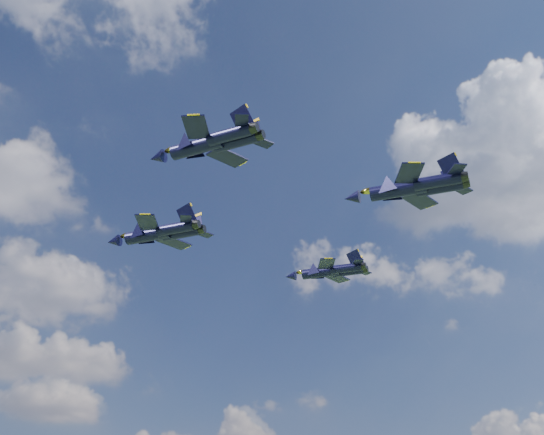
{
  "coord_description": "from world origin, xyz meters",
  "views": [
    {
      "loc": [
        -39.92,
        -72.88,
        13.46
      ],
      "look_at": [
        0.04,
        4.21,
        56.35
      ],
      "focal_mm": 45.0,
      "sensor_mm": 36.0,
      "label": 1
    }
  ],
  "objects": [
    {
      "name": "jet_left",
      "position": [
        -16.04,
        -6.21,
        57.65
      ],
      "size": [
        12.94,
        15.29,
        3.88
      ],
      "rotation": [
        0.0,
        0.0,
        0.64
      ],
      "color": "black"
    },
    {
      "name": "jet_slot",
      "position": [
        10.55,
        -10.38,
        56.36
      ],
      "size": [
        14.66,
        15.58,
        4.12
      ],
      "rotation": [
        0.0,
        0.0,
        0.73
      ],
      "color": "black"
    },
    {
      "name": "jet_lead",
      "position": [
        -13.91,
        19.03,
        56.7
      ],
      "size": [
        14.43,
        15.82,
        4.13
      ],
      "rotation": [
        0.0,
        0.0,
        0.71
      ],
      "color": "black"
    },
    {
      "name": "jet_right",
      "position": [
        15.23,
        16.89,
        55.22
      ],
      "size": [
        12.65,
        13.19,
        3.52
      ],
      "rotation": [
        0.0,
        0.0,
        0.75
      ],
      "color": "black"
    }
  ]
}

